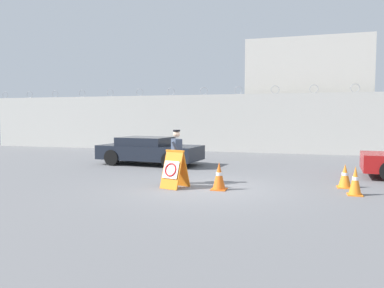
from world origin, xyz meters
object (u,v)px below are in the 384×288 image
(traffic_cone_near, at_px, (219,176))
(parked_car_front_coupe, at_px, (149,150))
(barricade_sign, at_px, (174,169))
(traffic_cone_mid, at_px, (355,181))
(traffic_cone_far, at_px, (345,176))
(security_guard, at_px, (176,154))

(traffic_cone_near, height_order, parked_car_front_coupe, parked_car_front_coupe)
(barricade_sign, relative_size, traffic_cone_mid, 1.43)
(traffic_cone_far, bearing_deg, security_guard, -170.66)
(traffic_cone_near, distance_m, traffic_cone_mid, 3.62)
(traffic_cone_mid, bearing_deg, traffic_cone_near, -175.05)
(barricade_sign, height_order, security_guard, security_guard)
(security_guard, relative_size, traffic_cone_far, 2.39)
(security_guard, bearing_deg, traffic_cone_near, 29.70)
(traffic_cone_mid, bearing_deg, parked_car_front_coupe, 151.11)
(traffic_cone_mid, bearing_deg, traffic_cone_far, 98.43)
(security_guard, height_order, traffic_cone_far, security_guard)
(traffic_cone_mid, xyz_separation_m, parked_car_front_coupe, (-7.72, 4.26, 0.23))
(traffic_cone_near, bearing_deg, traffic_cone_mid, 4.95)
(security_guard, xyz_separation_m, traffic_cone_far, (4.91, 0.81, -0.57))
(traffic_cone_near, relative_size, traffic_cone_far, 1.13)
(security_guard, relative_size, parked_car_front_coupe, 0.37)
(barricade_sign, relative_size, parked_car_front_coupe, 0.25)
(traffic_cone_far, height_order, parked_car_front_coupe, parked_car_front_coupe)
(security_guard, xyz_separation_m, traffic_cone_mid, (5.07, -0.23, -0.53))
(security_guard, bearing_deg, traffic_cone_far, 59.45)
(traffic_cone_mid, height_order, traffic_cone_far, traffic_cone_mid)
(barricade_sign, relative_size, traffic_cone_near, 1.41)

